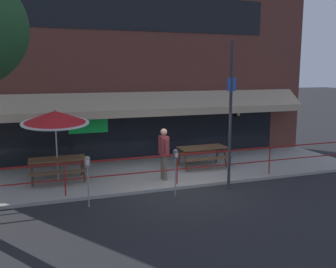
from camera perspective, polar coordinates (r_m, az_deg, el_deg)
ground_plane at (r=11.83m, az=1.90°, el=-8.45°), size 120.00×120.00×0.00m
patio_deck at (r=13.61m, az=-1.21°, el=-5.80°), size 15.00×4.00×0.10m
restaurant_building at (r=15.27m, az=-3.96°, el=11.43°), size 15.00×1.60×8.39m
patio_railing at (r=11.88m, az=1.39°, el=-4.36°), size 13.84×0.04×0.97m
picnic_table_left at (r=12.70m, az=-16.47°, el=-4.27°), size 1.80×1.42×0.76m
picnic_table_centre at (r=14.07m, az=5.25°, el=-2.59°), size 1.80×1.42×0.76m
patio_umbrella_left at (r=12.58m, az=-16.82°, el=2.42°), size 2.14×2.14×2.39m
pedestrian_walking at (r=12.29m, az=-0.64°, el=-2.64°), size 0.25×0.62×1.71m
parking_meter_near at (r=10.27m, az=-12.18°, el=-4.78°), size 0.15×0.16×1.42m
parking_meter_far at (r=10.90m, az=1.15°, el=-3.73°), size 0.15×0.16×1.42m
street_sign_pole at (r=11.54m, az=9.50°, el=2.79°), size 0.28×0.09×4.53m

